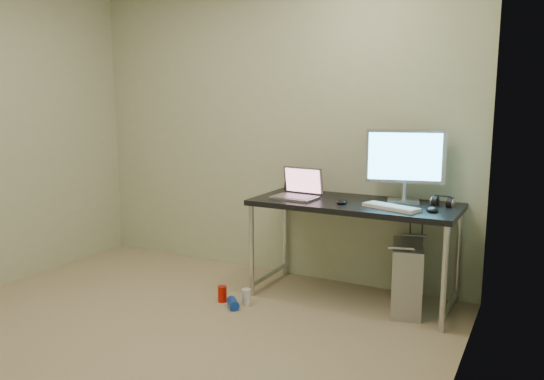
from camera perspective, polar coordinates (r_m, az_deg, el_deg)
The scene contains 18 objects.
floor at distance 3.42m, azimuth -14.59°, elevation -16.44°, with size 3.50×3.50×0.00m, color tan.
wall_back at distance 4.52m, azimuth -0.14°, elevation 6.64°, with size 3.50×0.02×2.50m, color beige.
wall_right at distance 2.28m, azimuth 18.48°, elevation 3.26°, with size 0.02×3.50×2.50m, color beige.
desk at distance 3.95m, azimuth 8.82°, elevation -2.44°, with size 1.50×0.66×0.75m.
tower_computer at distance 3.94m, azimuth 14.27°, elevation -9.06°, with size 0.31×0.50×0.52m.
cable_a at distance 4.18m, azimuth 14.66°, elevation -5.73°, with size 0.01×0.01×0.70m, color black.
cable_b at distance 4.15m, azimuth 15.80°, elevation -6.19°, with size 0.01×0.01×0.72m, color black.
can_red at distance 4.04m, azimuth -5.37°, elevation -11.07°, with size 0.07×0.07×0.12m, color red.
can_white at distance 3.96m, azimuth -2.77°, elevation -11.45°, with size 0.07×0.07×0.12m, color white.
can_blue at distance 3.92m, azimuth -4.23°, elevation -12.07°, with size 0.07×0.07×0.13m, color #123FBD.
laptop at distance 4.04m, azimuth 2.82°, elevation -0.09°, with size 0.35×0.29×0.23m.
monitor at distance 3.96m, azimuth 14.13°, elevation 3.17°, with size 0.56×0.21×0.53m.
keyboard at distance 3.72m, azimuth 12.68°, elevation -1.81°, with size 0.40×0.13×0.02m, color white.
mouse_right at distance 3.70m, azimuth 16.88°, elevation -1.92°, with size 0.08×0.12×0.04m, color black.
mouse_left at distance 3.86m, azimuth 7.53°, elevation -1.13°, with size 0.08×0.13×0.04m, color black.
headphones at distance 3.91m, azimuth 17.88°, elevation -1.28°, with size 0.15×0.09×0.10m.
picture_frame at distance 4.43m, azimuth 2.62°, elevation 1.21°, with size 0.22×0.03×0.18m, color black.
webcam at distance 4.35m, azimuth 4.44°, elevation 0.90°, with size 0.04×0.03×0.11m.
Camera 1 is at (2.11, -2.24, 1.48)m, focal length 35.00 mm.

